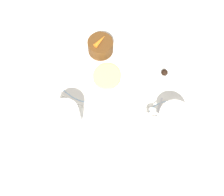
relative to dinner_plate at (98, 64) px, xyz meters
name	(u,v)px	position (x,y,z in m)	size (l,w,h in m)	color
ground_plane	(109,72)	(-0.03, 0.01, -0.01)	(3.00, 3.00, 0.00)	white
dinner_plate	(98,64)	(0.00, 0.00, 0.00)	(0.27, 0.27, 0.01)	white
saucer	(170,124)	(-0.22, 0.14, 0.00)	(0.14, 0.14, 0.01)	white
coffee_cup	(173,119)	(-0.22, 0.14, 0.04)	(0.11, 0.08, 0.06)	white
spoon	(156,119)	(-0.18, 0.14, 0.00)	(0.02, 0.10, 0.00)	silver
wine_glass	(66,117)	(0.04, 0.19, 0.06)	(0.07, 0.07, 0.10)	silver
fork	(38,62)	(0.17, 0.02, -0.01)	(0.04, 0.19, 0.01)	silver
dessert_cake	(100,46)	(0.00, -0.04, 0.03)	(0.07, 0.07, 0.04)	#563314
carrot_garnish	(100,41)	(0.00, -0.04, 0.05)	(0.03, 0.04, 0.01)	orange
pineapple_slice	(106,76)	(-0.03, 0.04, 0.01)	(0.08, 0.08, 0.01)	#EFE075
chocolate_truffle	(165,73)	(-0.19, -0.01, 0.00)	(0.02, 0.02, 0.02)	black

